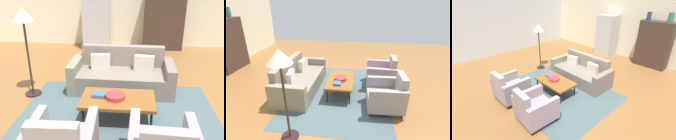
# 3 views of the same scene
# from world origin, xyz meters

# --- Properties ---
(ground_plane) EXTENTS (11.47, 11.47, 0.00)m
(ground_plane) POSITION_xyz_m (0.00, 0.00, 0.00)
(ground_plane) COLOR brown
(wall_back) EXTENTS (9.56, 0.12, 2.80)m
(wall_back) POSITION_xyz_m (0.00, 4.06, 1.40)
(wall_back) COLOR beige
(wall_back) RESTS_ON ground
(wall_left) EXTENTS (0.12, 8.12, 2.80)m
(wall_left) POSITION_xyz_m (-4.78, 0.00, 1.40)
(wall_left) COLOR silver
(wall_left) RESTS_ON ground
(area_rug) EXTENTS (3.40, 2.60, 0.01)m
(area_rug) POSITION_xyz_m (-0.16, -0.38, 0.00)
(area_rug) COLOR #45595E
(area_rug) RESTS_ON ground
(couch) EXTENTS (2.12, 0.94, 0.86)m
(couch) POSITION_xyz_m (-0.16, 0.75, 0.29)
(couch) COLOR slate
(couch) RESTS_ON ground
(coffee_table) EXTENTS (1.20, 0.70, 0.41)m
(coffee_table) POSITION_xyz_m (-0.16, -0.43, 0.37)
(coffee_table) COLOR black
(coffee_table) RESTS_ON ground
(armchair_left) EXTENTS (0.83, 0.83, 0.88)m
(armchair_left) POSITION_xyz_m (-0.76, -1.60, 0.34)
(armchair_left) COLOR #3A1B1C
(armchair_left) RESTS_ON ground
(armchair_right) EXTENTS (0.83, 0.83, 0.88)m
(armchair_right) POSITION_xyz_m (0.44, -1.60, 0.34)
(armchair_right) COLOR #36211F
(armchair_right) RESTS_ON ground
(fruit_bowl) EXTENTS (0.32, 0.32, 0.07)m
(fruit_bowl) POSITION_xyz_m (-0.21, -0.43, 0.44)
(fruit_bowl) COLOR #B32D33
(fruit_bowl) RESTS_ON coffee_table
(book_stack) EXTENTS (0.22, 0.20, 0.05)m
(book_stack) POSITION_xyz_m (-0.48, -0.38, 0.43)
(book_stack) COLOR maroon
(book_stack) RESTS_ON coffee_table
(cabinet) EXTENTS (1.20, 0.51, 1.80)m
(cabinet) POSITION_xyz_m (0.99, 3.72, 0.90)
(cabinet) COLOR #3D2B22
(cabinet) RESTS_ON ground
(vase_tall) EXTENTS (0.15, 0.15, 0.30)m
(vase_tall) POSITION_xyz_m (0.59, 3.71, 1.95)
(vase_tall) COLOR #24324F
(vase_tall) RESTS_ON cabinet
(vase_round) EXTENTS (0.18, 0.18, 0.34)m
(vase_round) POSITION_xyz_m (1.34, 3.71, 1.97)
(vase_round) COLOR #27745B
(vase_round) RESTS_ON cabinet
(refrigerator) EXTENTS (0.80, 0.73, 1.85)m
(refrigerator) POSITION_xyz_m (-1.12, 3.61, 0.93)
(refrigerator) COLOR #B7BABF
(refrigerator) RESTS_ON ground
(floor_lamp) EXTENTS (0.40, 0.40, 1.72)m
(floor_lamp) POSITION_xyz_m (-1.93, 0.31, 1.44)
(floor_lamp) COLOR black
(floor_lamp) RESTS_ON ground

